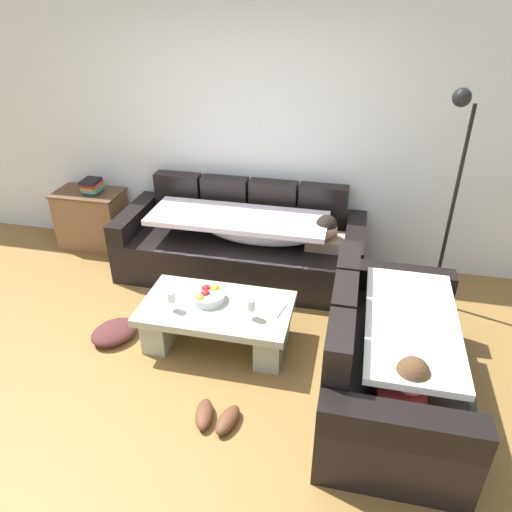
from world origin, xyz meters
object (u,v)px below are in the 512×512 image
Objects in this scene: couch_along_wall at (245,245)px; wine_glass_near_right at (251,305)px; coffee_table at (217,320)px; floor_lamp at (450,192)px; open_magazine at (266,306)px; couch_near_window at (391,359)px; crumpled_garment at (114,332)px; wine_glass_near_left at (171,297)px; side_cabinet at (92,219)px; book_stack_on_cabinet at (92,186)px; fruit_bowl at (208,296)px; pair_of_shoes at (216,417)px.

couch_along_wall is 14.41× the size of wine_glass_near_right.
coffee_table is 7.23× the size of wine_glass_near_right.
open_magazine is at bearing -146.57° from floor_lamp.
couch_near_window is 2.24m from crumpled_garment.
coffee_table is 0.41m from wine_glass_near_right.
couch_along_wall is 14.41× the size of wine_glass_near_left.
book_stack_on_cabinet is (0.07, -0.00, 0.40)m from side_cabinet.
couch_near_window is at bearing -11.76° from coffee_table.
open_magazine is 0.70× the size of crumpled_garment.
open_magazine is at bearing -67.66° from couch_along_wall.
floor_lamp is at bearing 28.86° from coffee_table.
couch_near_window is 1.51m from floor_lamp.
wine_glass_near_right reaches higher than fruit_bowl.
couch_along_wall reaches higher than wine_glass_near_right.
side_cabinet is (-1.80, 0.23, -0.01)m from couch_along_wall.
wine_glass_near_left is (-0.32, -0.13, 0.26)m from coffee_table.
couch_along_wall is at bearing 97.99° from pair_of_shoes.
side_cabinet is at bearing 173.73° from floor_lamp.
wine_glass_near_right is 0.21m from open_magazine.
fruit_bowl is 0.43m from wine_glass_near_right.
wine_glass_near_left is (-0.27, -1.25, 0.17)m from couch_along_wall.
open_magazine is 0.39× the size of side_cabinet.
wine_glass_near_left is at bearing 0.01° from crumpled_garment.
couch_along_wall is 1.13m from coffee_table.
crumpled_garment is at bearing -166.48° from fruit_bowl.
book_stack_on_cabinet reaches higher than pair_of_shoes.
book_stack_on_cabinet reaches higher than fruit_bowl.
couch_near_window is 1.28m from pair_of_shoes.
pair_of_shoes is at bearing -88.08° from open_magazine.
wine_glass_near_left is at bearing -157.95° from coffee_table.
side_cabinet reaches higher than wine_glass_near_right.
book_stack_on_cabinet is 3.55m from floor_lamp.
pair_of_shoes is at bearing -74.38° from coffee_table.
coffee_table is 3.48× the size of pair_of_shoes.
side_cabinet is (-1.84, 1.35, 0.08)m from coffee_table.
wine_glass_near_right is (0.35, -1.22, 0.17)m from couch_along_wall.
coffee_table is 4.29× the size of fruit_bowl.
book_stack_on_cabinet is (-2.16, 1.28, 0.33)m from open_magazine.
side_cabinet is at bearing 123.36° from crumpled_garment.
wine_glass_near_right is 0.48× the size of pair_of_shoes.
side_cabinet is 3.00m from pair_of_shoes.
open_magazine is (0.08, 0.16, -0.11)m from wine_glass_near_right.
crumpled_garment is at bearing -171.50° from coffee_table.
pair_of_shoes is (-0.08, -0.71, -0.45)m from wine_glass_near_right.
couch_along_wall is 5.98× the size of crumpled_garment.
pair_of_shoes is (0.54, -0.67, -0.45)m from wine_glass_near_left.
pair_of_shoes is at bearing -96.63° from wine_glass_near_right.
wine_glass_near_left reaches higher than coffee_table.
side_cabinet is 2.09× the size of pair_of_shoes.
crumpled_garment is at bearing -58.61° from book_stack_on_cabinet.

